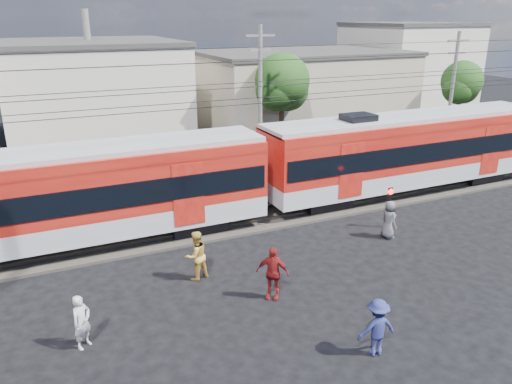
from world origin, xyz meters
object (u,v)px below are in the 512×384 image
commuter_train (72,193)px  pedestrian_a (82,322)px  car_silver (488,135)px  crossing_signal (390,200)px  pedestrian_c (377,327)px

commuter_train → pedestrian_a: size_ratio=30.64×
car_silver → crossing_signal: size_ratio=2.10×
commuter_train → pedestrian_c: commuter_train is taller
pedestrian_a → pedestrian_c: (7.40, -3.74, 0.04)m
pedestrian_c → crossing_signal: size_ratio=0.91×
pedestrian_c → crossing_signal: crossing_signal is taller
commuter_train → crossing_signal: 13.32m
car_silver → crossing_signal: bearing=133.6°
commuter_train → pedestrian_c: 12.59m
pedestrian_a → car_silver: pedestrian_a is taller
commuter_train → crossing_signal: (12.81, -3.48, -1.09)m
commuter_train → pedestrian_c: size_ratio=29.29×
commuter_train → crossing_signal: bearing=-15.2°
car_silver → commuter_train: bearing=115.4°
commuter_train → car_silver: 29.98m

